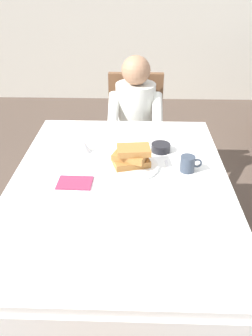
{
  "coord_description": "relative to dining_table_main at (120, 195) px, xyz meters",
  "views": [
    {
      "loc": [
        0.08,
        -1.44,
        1.67
      ],
      "look_at": [
        0.03,
        0.04,
        0.79
      ],
      "focal_mm": 36.69,
      "sensor_mm": 36.0,
      "label": 1
    }
  ],
  "objects": [
    {
      "name": "bowl_butter",
      "position": [
        0.22,
        0.32,
        0.11
      ],
      "size": [
        0.11,
        0.11,
        0.04
      ],
      "primitive_type": "cylinder",
      "color": "black",
      "rests_on": "dining_table_main"
    },
    {
      "name": "diner_person",
      "position": [
        0.07,
        1.01,
        0.02
      ],
      "size": [
        0.4,
        0.43,
        1.12
      ],
      "rotation": [
        0.0,
        0.0,
        3.14
      ],
      "color": "silver",
      "rests_on": "ground"
    },
    {
      "name": "syrup_pitcher",
      "position": [
        -0.22,
        0.3,
        0.13
      ],
      "size": [
        0.08,
        0.08,
        0.07
      ],
      "color": "silver",
      "rests_on": "dining_table_main"
    },
    {
      "name": "chair_diner",
      "position": [
        0.07,
        1.17,
        -0.12
      ],
      "size": [
        0.44,
        0.45,
        0.93
      ],
      "rotation": [
        0.0,
        0.0,
        3.14
      ],
      "color": "brown",
      "rests_on": "ground"
    },
    {
      "name": "knife_right_of_plate",
      "position": [
        0.25,
        0.1,
        0.09
      ],
      "size": [
        0.02,
        0.2,
        0.0
      ],
      "primitive_type": "cube",
      "rotation": [
        0.0,
        0.0,
        1.63
      ],
      "color": "silver",
      "rests_on": "dining_table_main"
    },
    {
      "name": "breakfast_stack",
      "position": [
        0.06,
        0.14,
        0.15
      ],
      "size": [
        0.21,
        0.18,
        0.1
      ],
      "color": "#A36B33",
      "rests_on": "plate_breakfast"
    },
    {
      "name": "spoon_near_edge",
      "position": [
        0.04,
        -0.21,
        0.09
      ],
      "size": [
        0.15,
        0.05,
        0.0
      ],
      "primitive_type": "cube",
      "rotation": [
        0.0,
        0.0,
        -0.25
      ],
      "color": "silver",
      "rests_on": "dining_table_main"
    },
    {
      "name": "ground_plane",
      "position": [
        0.0,
        0.0,
        -0.65
      ],
      "size": [
        14.0,
        14.0,
        0.0
      ],
      "primitive_type": "plane",
      "color": "brown"
    },
    {
      "name": "cup_coffee",
      "position": [
        0.35,
        0.1,
        0.13
      ],
      "size": [
        0.11,
        0.08,
        0.08
      ],
      "color": "#333D4C",
      "rests_on": "dining_table_main"
    },
    {
      "name": "plate_breakfast",
      "position": [
        0.06,
        0.12,
        0.1
      ],
      "size": [
        0.28,
        0.28,
        0.02
      ],
      "primitive_type": "cylinder",
      "color": "white",
      "rests_on": "dining_table_main"
    },
    {
      "name": "dining_table_main",
      "position": [
        0.0,
        0.0,
        0.0
      ],
      "size": [
        1.12,
        1.52,
        0.74
      ],
      "color": "white",
      "rests_on": "ground"
    },
    {
      "name": "fork_left_of_plate",
      "position": [
        -0.13,
        0.1,
        0.09
      ],
      "size": [
        0.03,
        0.18,
        0.0
      ],
      "primitive_type": "cube",
      "rotation": [
        0.0,
        0.0,
        1.5
      ],
      "color": "silver",
      "rests_on": "dining_table_main"
    },
    {
      "name": "napkin_folded",
      "position": [
        -0.22,
        -0.04,
        0.09
      ],
      "size": [
        0.17,
        0.12,
        0.01
      ],
      "primitive_type": "cube",
      "rotation": [
        0.0,
        0.0,
        -0.02
      ],
      "color": "#8C2D4C",
      "rests_on": "dining_table_main"
    }
  ]
}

